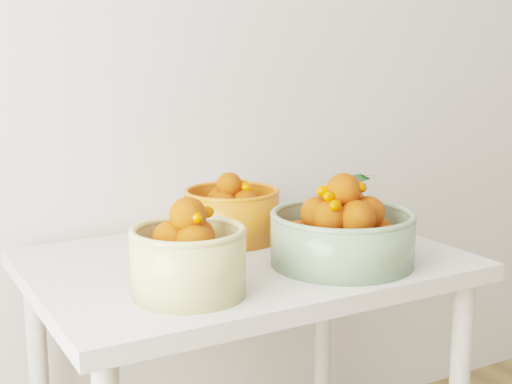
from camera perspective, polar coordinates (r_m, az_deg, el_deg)
table at (r=1.75m, az=-0.93°, el=-8.20°), size 1.00×0.70×0.75m
bowl_cream at (r=1.45m, az=-5.42°, el=-5.25°), size 0.30×0.30×0.20m
bowl_green at (r=1.66m, az=6.91°, el=-3.26°), size 0.43×0.43×0.22m
bowl_orange at (r=1.86m, az=-1.93°, el=-1.67°), size 0.31×0.31×0.18m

